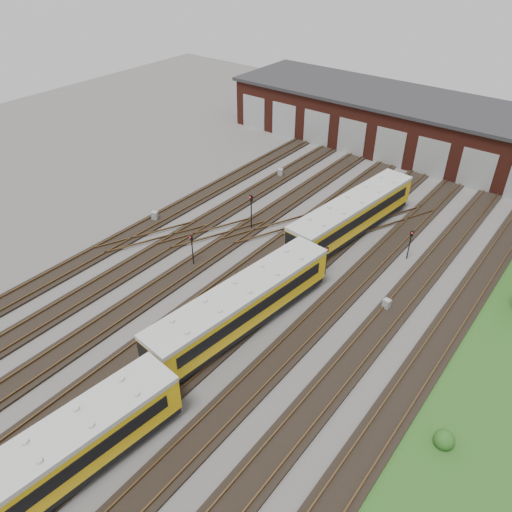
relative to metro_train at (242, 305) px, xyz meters
The scene contains 14 objects.
ground 3.38m from the metro_train, 137.12° to the right, with size 120.00×120.00×0.00m, color #4C4A47.
track_network 3.14m from the metro_train, 149.65° to the right, with size 30.40×70.00×0.33m.
maintenance_shed 38.19m from the metro_train, 93.02° to the left, with size 51.00×12.50×6.35m.
metro_train is the anchor object (origin of this frame).
signal_mast_0 13.46m from the metro_train, 125.47° to the left, with size 0.32×0.31×3.61m.
signal_mast_1 8.72m from the metro_train, 157.61° to the left, with size 0.29×0.28×3.03m.
signal_mast_2 9.23m from the metro_train, 80.98° to the left, with size 0.25×0.24×2.69m.
signal_mast_3 16.49m from the metro_train, 69.03° to the left, with size 0.29×0.28×2.83m.
relay_cabinet_0 17.54m from the metro_train, 158.18° to the left, with size 0.57×0.47×0.95m, color #929496.
relay_cabinet_1 25.14m from the metro_train, 119.17° to the left, with size 0.54×0.45×0.91m, color #929496.
relay_cabinet_2 5.66m from the metro_train, 120.66° to the left, with size 0.63×0.53×1.05m, color #929496.
relay_cabinet_3 10.80m from the metro_train, 93.74° to the left, with size 0.66×0.55×1.10m, color #929496.
relay_cabinet_4 11.13m from the metro_train, 47.70° to the left, with size 0.54×0.45×0.90m, color #929496.
bush_0 15.23m from the metro_train, ahead, with size 1.20×1.20×1.20m, color #194513.
Camera 1 is at (19.25, -18.81, 24.98)m, focal length 35.00 mm.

